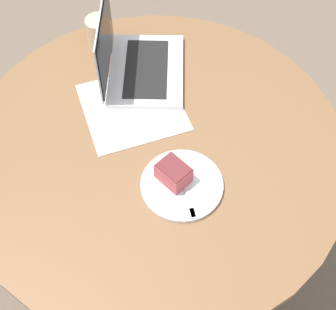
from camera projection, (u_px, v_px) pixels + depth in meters
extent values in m
plane|color=#6B5B4C|center=(159.00, 246.00, 1.96)|extent=(12.00, 12.00, 0.00)
cylinder|color=brown|center=(159.00, 245.00, 1.95)|extent=(0.56, 0.56, 0.02)
cylinder|color=brown|center=(158.00, 204.00, 1.65)|extent=(0.09, 0.09, 0.70)
cylinder|color=brown|center=(155.00, 145.00, 1.35)|extent=(1.10, 1.10, 0.03)
cube|color=black|center=(46.00, 134.00, 2.01)|extent=(0.05, 0.05, 0.44)
cube|color=white|center=(133.00, 107.00, 1.41)|extent=(0.36, 0.36, 0.00)
cylinder|color=silver|center=(182.00, 185.00, 1.25)|extent=(0.22, 0.22, 0.01)
cube|color=#B74C51|center=(173.00, 173.00, 1.23)|extent=(0.09, 0.07, 0.05)
cube|color=maroon|center=(174.00, 167.00, 1.21)|extent=(0.09, 0.07, 0.00)
cube|color=silver|center=(186.00, 189.00, 1.23)|extent=(0.16, 0.08, 0.00)
cube|color=silver|center=(193.00, 213.00, 1.19)|extent=(0.04, 0.04, 0.00)
cylinder|color=#C6AD89|center=(100.00, 33.00, 1.51)|extent=(0.08, 0.08, 0.11)
cube|color=silver|center=(146.00, 71.00, 1.48)|extent=(0.39, 0.37, 0.02)
cube|color=black|center=(146.00, 68.00, 1.47)|extent=(0.28, 0.26, 0.00)
cube|color=silver|center=(104.00, 42.00, 1.39)|extent=(0.25, 0.20, 0.21)
cube|color=black|center=(105.00, 42.00, 1.39)|extent=(0.23, 0.18, 0.20)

